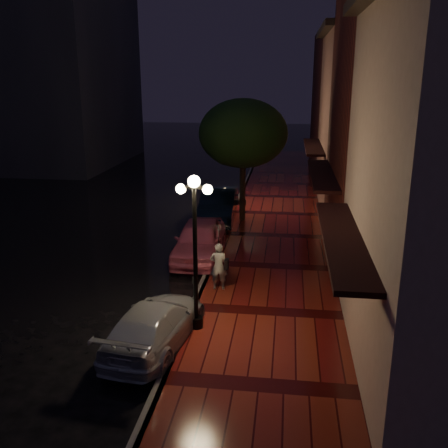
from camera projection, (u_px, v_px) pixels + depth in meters
The scene contains 14 objects.
ground at pixel (211, 267), 18.80m from camera, with size 120.00×120.00×0.00m, color black.
sidewalk at pixel (271, 268), 18.50m from camera, with size 4.50×60.00×0.15m, color #4B0D0D.
curb at pixel (211, 265), 18.78m from camera, with size 0.25×60.00×0.15m, color #595451.
storefront_mid at pixel (407, 116), 18.28m from camera, with size 5.00×8.00×11.00m, color #511914.
storefront_far at pixel (371, 124), 26.17m from camera, with size 5.00×8.00×9.00m, color #8C5951.
storefront_extra at pixel (351, 104), 35.54m from camera, with size 5.00×12.00×10.00m, color #511914.
streetlamp_near at pixel (195, 244), 13.27m from camera, with size 0.96×0.36×4.31m.
streetlamp_far at pixel (243, 160), 26.58m from camera, with size 0.96×0.36×4.31m.
street_tree at pixel (243, 136), 23.22m from camera, with size 4.16×4.16×5.80m.
pink_car at pixel (200, 240), 19.49m from camera, with size 1.79×4.44×1.51m, color #CC5470.
navy_car at pixel (219, 205), 24.58m from camera, with size 1.67×4.78×1.58m, color black.
silver_car at pixel (155, 325), 13.13m from camera, with size 1.72×4.23×1.23m, color #A8A9AF.
woman_with_umbrella at pixel (219, 247), 16.09m from camera, with size 0.92×0.94×2.21m.
parking_meter at pixel (194, 292), 14.55m from camera, with size 0.12×0.10×1.17m.
Camera 1 is at (2.73, -17.36, 6.89)m, focal length 40.00 mm.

